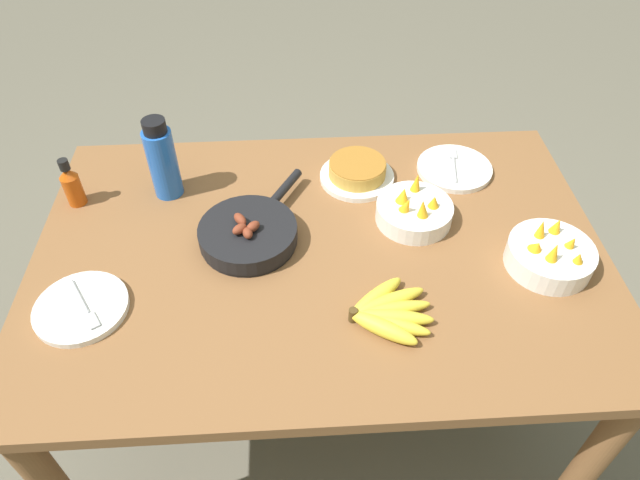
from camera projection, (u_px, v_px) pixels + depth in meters
name	position (u px, v px, depth m)	size (l,w,h in m)	color
ground_plane	(320.00, 401.00, 1.97)	(14.00, 14.00, 0.00)	#666051
dining_table	(320.00, 275.00, 1.51)	(1.44, 0.96, 0.76)	brown
banana_bunch	(386.00, 313.00, 1.27)	(0.20, 0.21, 0.04)	yellow
skillet	(249.00, 233.00, 1.44)	(0.27, 0.36, 0.08)	black
frittata_plate_center	(357.00, 172.00, 1.62)	(0.21, 0.21, 0.06)	white
empty_plate_near_front	(454.00, 168.00, 1.66)	(0.22, 0.22, 0.02)	white
empty_plate_far_left	(81.00, 308.00, 1.29)	(0.21, 0.21, 0.02)	white
fruit_bowl_mango	(414.00, 211.00, 1.49)	(0.20, 0.20, 0.10)	white
fruit_bowl_citrus	(550.00, 255.00, 1.38)	(0.21, 0.21, 0.11)	white
water_bottle	(162.00, 160.00, 1.52)	(0.08, 0.08, 0.23)	blue
hot_sauce_bottle	(72.00, 185.00, 1.52)	(0.05, 0.05, 0.14)	#C64C0F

